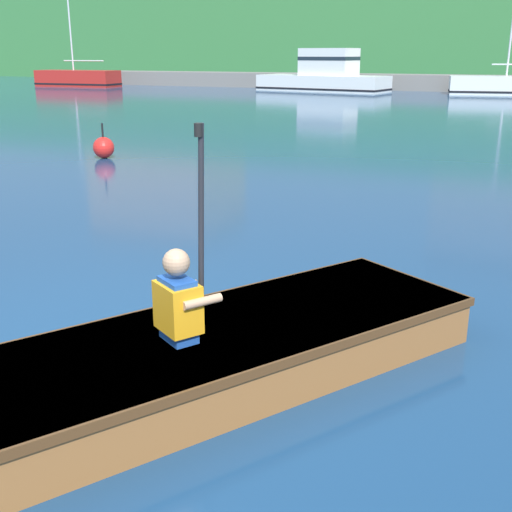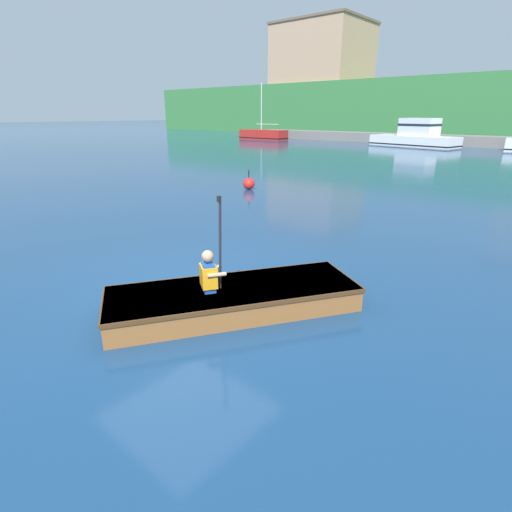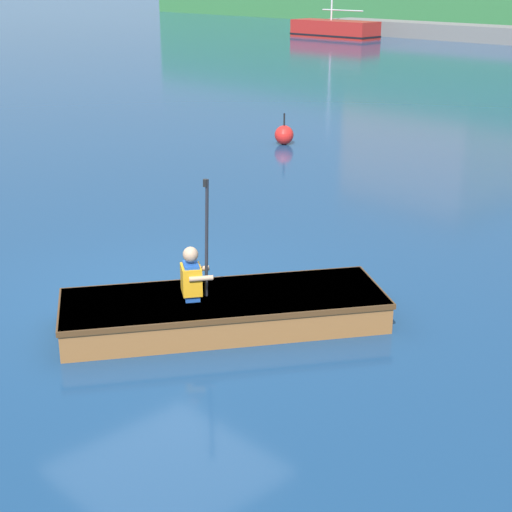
{
  "view_description": "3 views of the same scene",
  "coord_description": "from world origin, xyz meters",
  "px_view_note": "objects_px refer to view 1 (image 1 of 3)",
  "views": [
    {
      "loc": [
        2.86,
        -3.5,
        2.1
      ],
      "look_at": [
        1.15,
        0.54,
        0.71
      ],
      "focal_mm": 45.0,
      "sensor_mm": 36.0,
      "label": 1
    },
    {
      "loc": [
        4.83,
        -3.75,
        2.73
      ],
      "look_at": [
        1.15,
        0.54,
        0.71
      ],
      "focal_mm": 28.0,
      "sensor_mm": 36.0,
      "label": 2
    },
    {
      "loc": [
        7.21,
        -5.28,
        3.76
      ],
      "look_at": [
        1.15,
        0.54,
        0.71
      ],
      "focal_mm": 55.0,
      "sensor_mm": 36.0,
      "label": 3
    }
  ],
  "objects_px": {
    "moored_boat_dock_center_near": "(325,76)",
    "person_paddler": "(179,299)",
    "rowboat_foreground": "(233,346)",
    "channel_buoy": "(104,147)",
    "moored_boat_dock_east_inner": "(78,79)",
    "moored_boat_dock_center_far": "(512,86)"
  },
  "relations": [
    {
      "from": "moored_boat_dock_east_inner",
      "to": "person_paddler",
      "type": "height_order",
      "value": "moored_boat_dock_east_inner"
    },
    {
      "from": "moored_boat_dock_center_far",
      "to": "channel_buoy",
      "type": "distance_m",
      "value": 27.26
    },
    {
      "from": "moored_boat_dock_center_near",
      "to": "rowboat_foreground",
      "type": "distance_m",
      "value": 34.78
    },
    {
      "from": "moored_boat_dock_center_far",
      "to": "moored_boat_dock_east_inner",
      "type": "xyz_separation_m",
      "value": [
        -26.77,
        -1.66,
        0.05
      ]
    },
    {
      "from": "moored_boat_dock_center_near",
      "to": "moored_boat_dock_east_inner",
      "type": "height_order",
      "value": "moored_boat_dock_east_inner"
    },
    {
      "from": "rowboat_foreground",
      "to": "channel_buoy",
      "type": "distance_m",
      "value": 9.97
    },
    {
      "from": "moored_boat_dock_center_near",
      "to": "moored_boat_dock_center_far",
      "type": "height_order",
      "value": "moored_boat_dock_center_far"
    },
    {
      "from": "moored_boat_dock_center_near",
      "to": "channel_buoy",
      "type": "distance_m",
      "value": 26.04
    },
    {
      "from": "rowboat_foreground",
      "to": "channel_buoy",
      "type": "bearing_deg",
      "value": 130.63
    },
    {
      "from": "person_paddler",
      "to": "moored_boat_dock_center_far",
      "type": "bearing_deg",
      "value": 88.8
    },
    {
      "from": "moored_boat_dock_center_near",
      "to": "moored_boat_dock_east_inner",
      "type": "relative_size",
      "value": 1.35
    },
    {
      "from": "moored_boat_dock_center_near",
      "to": "person_paddler",
      "type": "xyz_separation_m",
      "value": [
        9.43,
        -33.74,
        -0.21
      ]
    },
    {
      "from": "moored_boat_dock_center_near",
      "to": "moored_boat_dock_center_far",
      "type": "relative_size",
      "value": 1.21
    },
    {
      "from": "moored_boat_dock_east_inner",
      "to": "rowboat_foreground",
      "type": "height_order",
      "value": "moored_boat_dock_east_inner"
    },
    {
      "from": "moored_boat_dock_center_near",
      "to": "channel_buoy",
      "type": "relative_size",
      "value": 11.05
    },
    {
      "from": "moored_boat_dock_east_inner",
      "to": "moored_boat_dock_center_far",
      "type": "bearing_deg",
      "value": 3.56
    },
    {
      "from": "moored_boat_dock_center_near",
      "to": "rowboat_foreground",
      "type": "bearing_deg",
      "value": -73.9
    },
    {
      "from": "moored_boat_dock_center_far",
      "to": "moored_boat_dock_east_inner",
      "type": "distance_m",
      "value": 26.82
    },
    {
      "from": "moored_boat_dock_center_near",
      "to": "channel_buoy",
      "type": "height_order",
      "value": "moored_boat_dock_center_near"
    },
    {
      "from": "moored_boat_dock_center_near",
      "to": "rowboat_foreground",
      "type": "height_order",
      "value": "moored_boat_dock_center_near"
    },
    {
      "from": "moored_boat_dock_center_near",
      "to": "person_paddler",
      "type": "relative_size",
      "value": 5.9
    },
    {
      "from": "moored_boat_dock_east_inner",
      "to": "person_paddler",
      "type": "bearing_deg",
      "value": -51.35
    }
  ]
}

